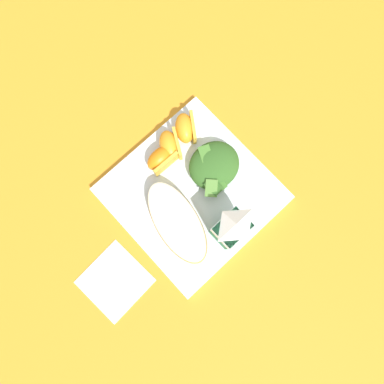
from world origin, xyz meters
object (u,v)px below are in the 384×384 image
(white_plate, at_px, (192,194))
(orange_wedge_middle, at_px, (170,145))
(orange_wedge_front, at_px, (186,128))
(milk_carton, at_px, (233,227))
(orange_wedge_rear, at_px, (162,158))
(cheesy_pizza_bread, at_px, (177,222))
(paper_napkin, at_px, (115,281))
(green_salad_pile, at_px, (214,165))

(white_plate, xyz_separation_m, orange_wedge_middle, (-0.03, -0.09, 0.03))
(orange_wedge_front, height_order, orange_wedge_middle, same)
(white_plate, xyz_separation_m, milk_carton, (-0.00, 0.10, 0.07))
(orange_wedge_front, distance_m, orange_wedge_rear, 0.07)
(orange_wedge_front, bearing_deg, cheesy_pizza_bread, 42.39)
(orange_wedge_rear, bearing_deg, orange_wedge_middle, -162.81)
(paper_napkin, bearing_deg, orange_wedge_front, -157.39)
(orange_wedge_rear, bearing_deg, white_plate, 88.43)
(milk_carton, xyz_separation_m, orange_wedge_front, (-0.07, -0.20, -0.04))
(cheesy_pizza_bread, height_order, paper_napkin, cheesy_pizza_bread)
(green_salad_pile, height_order, orange_wedge_front, same)
(orange_wedge_rear, bearing_deg, orange_wedge_front, -169.36)
(green_salad_pile, relative_size, orange_wedge_middle, 1.52)
(white_plate, distance_m, cheesy_pizza_bread, 0.07)
(green_salad_pile, xyz_separation_m, orange_wedge_middle, (0.03, -0.09, -0.00))
(cheesy_pizza_bread, distance_m, orange_wedge_middle, 0.15)
(paper_napkin, bearing_deg, milk_carton, 161.52)
(cheesy_pizza_bread, bearing_deg, orange_wedge_rear, -119.58)
(orange_wedge_front, distance_m, paper_napkin, 0.32)
(white_plate, bearing_deg, orange_wedge_rear, -91.57)
(cheesy_pizza_bread, distance_m, orange_wedge_rear, 0.13)
(white_plate, relative_size, milk_carton, 2.55)
(white_plate, height_order, milk_carton, milk_carton)
(green_salad_pile, height_order, orange_wedge_middle, same)
(milk_carton, relative_size, orange_wedge_front, 1.58)
(white_plate, distance_m, paper_napkin, 0.22)
(orange_wedge_middle, distance_m, paper_napkin, 0.28)
(cheesy_pizza_bread, relative_size, milk_carton, 1.66)
(orange_wedge_rear, distance_m, paper_napkin, 0.25)
(cheesy_pizza_bread, xyz_separation_m, orange_wedge_middle, (-0.09, -0.12, 0.00))
(orange_wedge_middle, bearing_deg, orange_wedge_front, -173.43)
(paper_napkin, bearing_deg, orange_wedge_middle, -154.76)
(orange_wedge_front, height_order, orange_wedge_rear, same)
(orange_wedge_front, xyz_separation_m, orange_wedge_rear, (0.07, 0.01, 0.00))
(orange_wedge_rear, bearing_deg, milk_carton, 90.82)
(milk_carton, bearing_deg, green_salad_pile, -119.01)
(milk_carton, height_order, orange_wedge_middle, milk_carton)
(cheesy_pizza_bread, height_order, orange_wedge_front, orange_wedge_front)
(green_salad_pile, height_order, paper_napkin, green_salad_pile)
(orange_wedge_rear, bearing_deg, green_salad_pile, 128.45)
(white_plate, relative_size, green_salad_pile, 2.63)
(green_salad_pile, distance_m, orange_wedge_rear, 0.10)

